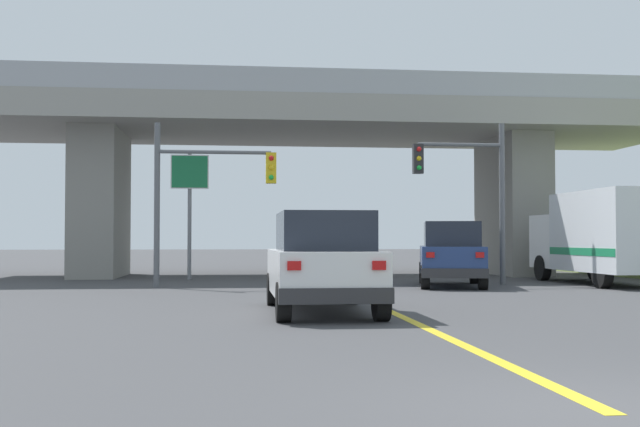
{
  "coord_description": "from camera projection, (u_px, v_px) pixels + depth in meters",
  "views": [
    {
      "loc": [
        -3.23,
        -6.37,
        1.49
      ],
      "look_at": [
        -0.3,
        19.97,
        2.35
      ],
      "focal_mm": 44.19,
      "sensor_mm": 36.0,
      "label": 1
    }
  ],
  "objects": [
    {
      "name": "ground",
      "position": [
        312.0,
        276.0,
        31.97
      ],
      "size": [
        160.0,
        160.0,
        0.0
      ],
      "primitive_type": "plane",
      "color": "#424244"
    },
    {
      "name": "suv_lead",
      "position": [
        322.0,
        262.0,
        15.87
      ],
      "size": [
        2.04,
        4.8,
        2.02
      ],
      "color": "silver",
      "rests_on": "ground"
    },
    {
      "name": "traffic_signal_farside",
      "position": [
        201.0,
        185.0,
        24.28
      ],
      "size": [
        3.75,
        0.36,
        5.07
      ],
      "color": "#56595E",
      "rests_on": "ground"
    },
    {
      "name": "overpass_bridge",
      "position": [
        312.0,
        145.0,
        32.14
      ],
      "size": [
        29.91,
        8.1,
        7.64
      ],
      "color": "gray",
      "rests_on": "ground"
    },
    {
      "name": "suv_crossing",
      "position": [
        451.0,
        254.0,
        24.64
      ],
      "size": [
        2.8,
        4.63,
        2.02
      ],
      "rotation": [
        0.0,
        0.0,
        -0.22
      ],
      "color": "navy",
      "rests_on": "ground"
    },
    {
      "name": "box_truck",
      "position": [
        604.0,
        236.0,
        25.68
      ],
      "size": [
        2.33,
        6.77,
        3.01
      ],
      "color": "silver",
      "rests_on": "ground"
    },
    {
      "name": "traffic_signal_nearside",
      "position": [
        471.0,
        182.0,
        25.62
      ],
      "size": [
        3.06,
        0.36,
        5.27
      ],
      "color": "#56595E",
      "rests_on": "ground"
    },
    {
      "name": "lane_divider_stripe",
      "position": [
        374.0,
        304.0,
        18.03
      ],
      "size": [
        0.2,
        22.95,
        0.01
      ],
      "primitive_type": "cube",
      "color": "yellow",
      "rests_on": "ground"
    },
    {
      "name": "highway_sign",
      "position": [
        190.0,
        186.0,
        28.86
      ],
      "size": [
        1.38,
        0.17,
        4.74
      ],
      "color": "slate",
      "rests_on": "ground"
    }
  ]
}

